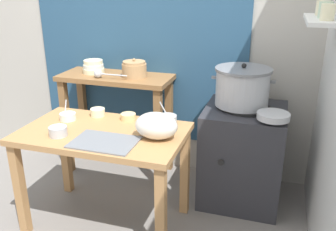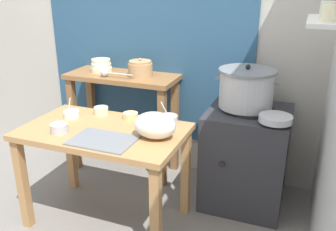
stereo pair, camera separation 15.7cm
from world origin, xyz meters
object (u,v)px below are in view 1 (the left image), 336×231
object	(u,v)px
clay_pot	(134,69)
prep_bowl_0	(167,119)
prep_bowl_2	(58,131)
ladle	(99,74)
prep_bowl_3	(128,116)
steamer_pot	(242,87)
stove_block	(242,154)
bowl_stack_enamel	(94,67)
prep_table	(104,146)
serving_tray	(104,142)
back_shelf_table	(117,100)
prep_bowl_4	(98,112)
prep_bowl_1	(68,116)
plastic_bag	(156,126)
wide_pan	(273,116)

from	to	relation	value
clay_pot	prep_bowl_0	bearing A→B (deg)	-48.42
prep_bowl_2	clay_pot	bearing A→B (deg)	79.11
ladle	prep_bowl_3	xyz separation A→B (m)	(0.41, -0.38, -0.19)
steamer_pot	clay_pot	xyz separation A→B (m)	(-0.90, 0.11, 0.04)
stove_block	bowl_stack_enamel	size ratio (longest dim) A/B	4.21
prep_table	serving_tray	bearing A→B (deg)	-60.03
back_shelf_table	prep_bowl_3	bearing A→B (deg)	-56.91
serving_tray	ladle	bearing A→B (deg)	118.22
prep_bowl_4	steamer_pot	bearing A→B (deg)	20.92
serving_tray	prep_bowl_2	xyz separation A→B (m)	(-0.33, 0.01, 0.03)
prep_table	stove_block	distance (m)	1.09
clay_pot	serving_tray	size ratio (longest dim) A/B	0.51
prep_bowl_0	prep_bowl_1	xyz separation A→B (m)	(-0.70, -0.13, -0.01)
ladle	prep_bowl_1	xyz separation A→B (m)	(-0.00, -0.51, -0.19)
prep_bowl_0	prep_bowl_4	bearing A→B (deg)	179.45
steamer_pot	back_shelf_table	bearing A→B (deg)	174.16
bowl_stack_enamel	ladle	bearing A→B (deg)	-47.77
prep_table	serving_tray	world-z (taller)	serving_tray
steamer_pot	clay_pot	size ratio (longest dim) A/B	2.27
prep_table	prep_bowl_1	xyz separation A→B (m)	(-0.33, 0.11, 0.14)
plastic_bag	steamer_pot	bearing A→B (deg)	54.16
prep_bowl_2	prep_bowl_3	world-z (taller)	prep_bowl_2
prep_bowl_1	stove_block	bearing A→B (deg)	22.49
prep_bowl_0	prep_bowl_1	world-z (taller)	prep_bowl_0
plastic_bag	prep_bowl_0	size ratio (longest dim) A/B	1.67
steamer_pot	clay_pot	bearing A→B (deg)	173.04
clay_pot	plastic_bag	world-z (taller)	clay_pot
bowl_stack_enamel	plastic_bag	world-z (taller)	bowl_stack_enamel
serving_tray	wide_pan	size ratio (longest dim) A/B	1.81
clay_pot	prep_bowl_4	distance (m)	0.55
back_shelf_table	serving_tray	xyz separation A→B (m)	(0.34, -0.90, 0.05)
ladle	plastic_bag	distance (m)	0.95
ladle	prep_table	bearing A→B (deg)	-62.27
steamer_pot	wide_pan	xyz separation A→B (m)	(0.24, -0.23, -0.12)
back_shelf_table	prep_bowl_4	world-z (taller)	back_shelf_table
stove_block	steamer_pot	bearing A→B (deg)	153.38
clay_pot	serving_tray	xyz separation A→B (m)	(0.16, -0.90, -0.24)
prep_bowl_0	prep_bowl_2	size ratio (longest dim) A/B	1.40
stove_block	prep_bowl_3	bearing A→B (deg)	-155.44
back_shelf_table	bowl_stack_enamel	bearing A→B (deg)	173.44
steamer_pot	prep_bowl_2	bearing A→B (deg)	-143.88
prep_bowl_2	stove_block	bearing A→B (deg)	34.44
stove_block	prep_bowl_3	xyz separation A→B (m)	(-0.79, -0.36, 0.36)
steamer_pot	bowl_stack_enamel	xyz separation A→B (m)	(-1.29, 0.13, 0.03)
back_shelf_table	prep_bowl_4	bearing A→B (deg)	-81.00
stove_block	prep_bowl_4	distance (m)	1.16
back_shelf_table	ladle	distance (m)	0.29
steamer_pot	serving_tray	world-z (taller)	steamer_pot
prep_bowl_1	prep_bowl_3	xyz separation A→B (m)	(0.41, 0.14, -0.00)
bowl_stack_enamel	prep_table	bearing A→B (deg)	-59.20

